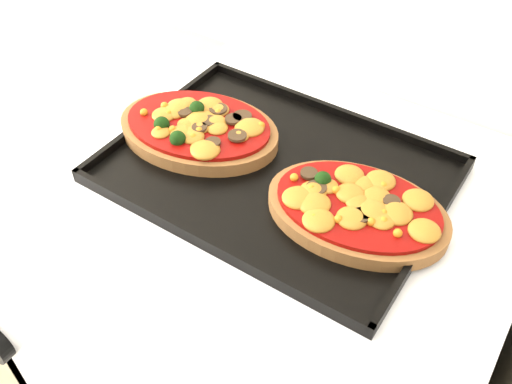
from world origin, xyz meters
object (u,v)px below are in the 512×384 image
Objects in this scene: baking_tray at (276,169)px; pizza_right at (357,208)px; stove at (276,372)px; pizza_left at (199,127)px.

baking_tray is 0.13m from pizza_right.
stove is at bearing -44.96° from baking_tray.
stove is 0.47m from baking_tray.
pizza_right is at bearing 8.24° from stove.
pizza_left reaches higher than stove.
stove is 0.49m from pizza_right.
pizza_right is at bearing -8.65° from baking_tray.
pizza_left is at bearing 175.35° from pizza_right.
baking_tray is at bearing 134.64° from stove.
pizza_left is 1.03× the size of pizza_right.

